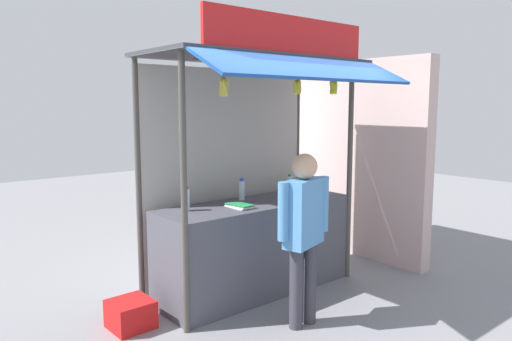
# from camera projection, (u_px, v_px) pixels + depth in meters

# --- Properties ---
(ground_plane) EXTENTS (20.00, 20.00, 0.00)m
(ground_plane) POSITION_uv_depth(u_px,v_px,m) (256.00, 290.00, 5.37)
(ground_plane) COLOR gray
(stall_counter) EXTENTS (2.24, 0.72, 0.99)m
(stall_counter) POSITION_uv_depth(u_px,v_px,m) (256.00, 247.00, 5.30)
(stall_counter) COLOR #4C4C56
(stall_counter) RESTS_ON ground
(stall_structure) EXTENTS (2.44, 1.61, 2.88)m
(stall_structure) POSITION_uv_depth(u_px,v_px,m) (247.00, 132.00, 5.25)
(stall_structure) COLOR #4C4742
(stall_structure) RESTS_ON ground
(water_bottle_rear_center) EXTENTS (0.07, 0.07, 0.24)m
(water_bottle_rear_center) POSITION_uv_depth(u_px,v_px,m) (242.00, 190.00, 5.37)
(water_bottle_rear_center) COLOR silver
(water_bottle_rear_center) RESTS_ON stall_counter
(water_bottle_front_left) EXTENTS (0.06, 0.06, 0.22)m
(water_bottle_front_left) POSITION_uv_depth(u_px,v_px,m) (290.00, 184.00, 5.84)
(water_bottle_front_left) COLOR silver
(water_bottle_front_left) RESTS_ON stall_counter
(water_bottle_back_left) EXTENTS (0.07, 0.07, 0.26)m
(water_bottle_back_left) POSITION_uv_depth(u_px,v_px,m) (305.00, 180.00, 6.00)
(water_bottle_back_left) COLOR silver
(water_bottle_back_left) RESTS_ON stall_counter
(water_bottle_center) EXTENTS (0.07, 0.07, 0.25)m
(water_bottle_center) POSITION_uv_depth(u_px,v_px,m) (186.00, 199.00, 4.81)
(water_bottle_center) COLOR silver
(water_bottle_center) RESTS_ON stall_counter
(magazine_stack_left) EXTENTS (0.26, 0.30, 0.05)m
(magazine_stack_left) POSITION_uv_depth(u_px,v_px,m) (297.00, 200.00, 5.27)
(magazine_stack_left) COLOR green
(magazine_stack_left) RESTS_ON stall_counter
(magazine_stack_far_right) EXTENTS (0.19, 0.32, 0.04)m
(magazine_stack_far_right) POSITION_uv_depth(u_px,v_px,m) (240.00, 206.00, 4.98)
(magazine_stack_far_right) COLOR white
(magazine_stack_far_right) RESTS_ON stall_counter
(banana_bunch_leftmost) EXTENTS (0.09, 0.09, 0.29)m
(banana_bunch_leftmost) POSITION_uv_depth(u_px,v_px,m) (224.00, 87.00, 4.24)
(banana_bunch_leftmost) COLOR #332D23
(banana_bunch_inner_left) EXTENTS (0.10, 0.10, 0.26)m
(banana_bunch_inner_left) POSITION_uv_depth(u_px,v_px,m) (297.00, 87.00, 4.82)
(banana_bunch_inner_left) COLOR #332D23
(banana_bunch_inner_right) EXTENTS (0.10, 0.10, 0.26)m
(banana_bunch_inner_right) POSITION_uv_depth(u_px,v_px,m) (334.00, 88.00, 5.16)
(banana_bunch_inner_right) COLOR #332D23
(vendor_person) EXTENTS (0.61, 0.32, 1.61)m
(vendor_person) POSITION_uv_depth(u_px,v_px,m) (304.00, 224.00, 4.39)
(vendor_person) COLOR #383842
(vendor_person) RESTS_ON ground
(plastic_crate) EXTENTS (0.38, 0.38, 0.26)m
(plastic_crate) POSITION_uv_depth(u_px,v_px,m) (131.00, 314.00, 4.46)
(plastic_crate) COLOR red
(plastic_crate) RESTS_ON ground
(neighbour_wall) EXTENTS (0.20, 2.40, 2.63)m
(neighbour_wall) POSITION_uv_depth(u_px,v_px,m) (351.00, 158.00, 6.66)
(neighbour_wall) COLOR beige
(neighbour_wall) RESTS_ON ground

